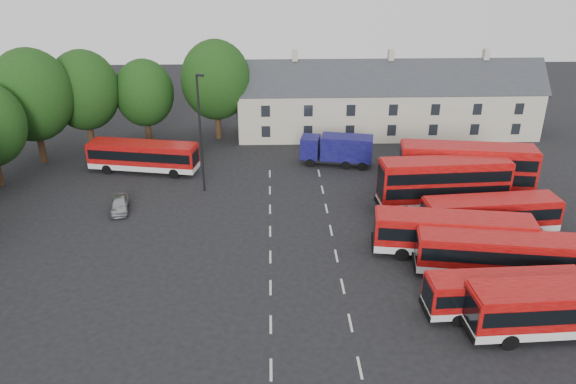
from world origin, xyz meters
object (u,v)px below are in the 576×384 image
bus_dd_south (444,181)px  box_truck (338,149)px  silver_car (120,204)px  lamppost (201,131)px  bus_row_a (566,306)px

bus_dd_south → box_truck: (-8.03, 10.39, -0.81)m
silver_car → lamppost: size_ratio=0.33×
silver_car → lamppost: (6.97, 3.97, 5.31)m
bus_row_a → bus_dd_south: (-2.56, 17.09, 0.61)m
silver_car → lamppost: lamppost is taller
box_truck → lamppost: lamppost is taller
box_truck → silver_car: (-20.22, -9.99, -1.18)m
bus_row_a → bus_dd_south: size_ratio=1.05×
silver_car → bus_dd_south: bearing=-10.9°
bus_row_a → silver_car: size_ratio=3.22×
box_truck → lamppost: 15.13m
bus_dd_south → silver_car: 28.33m
bus_row_a → bus_dd_south: bearing=96.0°
bus_row_a → lamppost: lamppost is taller
box_truck → silver_car: size_ratio=2.07×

